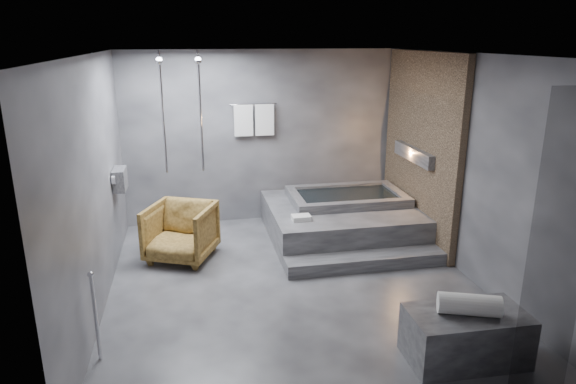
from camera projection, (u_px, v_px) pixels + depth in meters
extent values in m
plane|color=#2E2E30|center=(293.00, 283.00, 6.48)|extent=(5.00, 5.00, 0.00)
cube|color=#4C4C4F|center=(294.00, 54.00, 5.66)|extent=(4.50, 5.00, 0.04)
cube|color=#38383D|center=(263.00, 137.00, 8.42)|extent=(4.50, 0.04, 2.80)
cube|color=#38383D|center=(364.00, 265.00, 3.72)|extent=(4.50, 0.04, 2.80)
cube|color=#38383D|center=(94.00, 187.00, 5.65)|extent=(0.04, 5.00, 2.80)
cube|color=#38383D|center=(468.00, 167.00, 6.48)|extent=(0.04, 5.00, 2.80)
cube|color=#9D7D5C|center=(420.00, 147.00, 7.65)|extent=(0.10, 2.40, 2.78)
cube|color=#FF9938|center=(415.00, 154.00, 7.66)|extent=(0.14, 1.20, 0.20)
cube|color=gray|center=(120.00, 179.00, 7.07)|extent=(0.16, 0.42, 0.30)
imported|color=beige|center=(120.00, 184.00, 6.99)|extent=(0.08, 0.08, 0.21)
imported|color=beige|center=(122.00, 182.00, 7.19)|extent=(0.07, 0.07, 0.15)
cylinder|color=silver|center=(201.00, 112.00, 7.66)|extent=(0.04, 0.04, 1.80)
cylinder|color=silver|center=(163.00, 113.00, 7.56)|extent=(0.04, 0.04, 1.80)
cylinder|color=silver|center=(254.00, 104.00, 8.17)|extent=(0.75, 0.02, 0.02)
cube|color=white|center=(243.00, 120.00, 8.19)|extent=(0.30, 0.06, 0.50)
cube|color=white|center=(264.00, 120.00, 8.26)|extent=(0.30, 0.06, 0.50)
cylinder|color=silver|center=(96.00, 318.00, 4.82)|extent=(0.04, 0.04, 0.90)
cube|color=black|center=(558.00, 251.00, 4.09)|extent=(0.55, 0.01, 2.60)
cube|color=#333335|center=(341.00, 220.00, 7.96)|extent=(2.20, 2.00, 0.50)
cube|color=#333335|center=(366.00, 261.00, 6.90)|extent=(2.20, 0.36, 0.18)
cube|color=#2D2D2F|center=(466.00, 336.00, 4.89)|extent=(1.12, 0.63, 0.50)
imported|color=#483112|center=(181.00, 232.00, 7.10)|extent=(1.12, 1.13, 0.79)
cylinder|color=white|center=(469.00, 305.00, 4.76)|extent=(0.60, 0.39, 0.20)
cube|color=silver|center=(301.00, 218.00, 7.24)|extent=(0.26, 0.19, 0.07)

